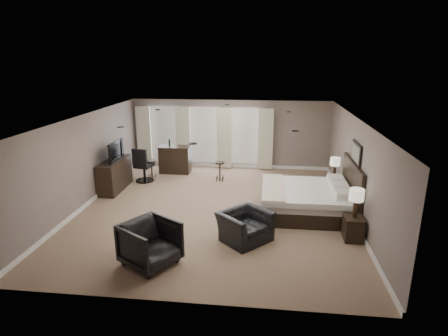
# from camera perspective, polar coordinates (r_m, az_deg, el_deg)

# --- Properties ---
(room) EXTENTS (7.60, 8.60, 2.64)m
(room) POSITION_cam_1_polar(r_m,az_deg,el_deg) (10.26, -1.37, 0.47)
(room) COLOR #816852
(room) RESTS_ON ground
(window_bay) EXTENTS (5.25, 0.20, 2.30)m
(window_bay) POSITION_cam_1_polar(r_m,az_deg,el_deg) (14.38, -3.07, 4.76)
(window_bay) COLOR silver
(window_bay) RESTS_ON room
(bed) EXTENTS (2.35, 2.24, 1.49)m
(bed) POSITION_cam_1_polar(r_m,az_deg,el_deg) (10.40, 12.89, -2.94)
(bed) COLOR silver
(bed) RESTS_ON ground
(nightstand_near) EXTENTS (0.42, 0.52, 0.56)m
(nightstand_near) POSITION_cam_1_polar(r_m,az_deg,el_deg) (9.40, 19.07, -8.69)
(nightstand_near) COLOR black
(nightstand_near) RESTS_ON ground
(nightstand_far) EXTENTS (0.45, 0.55, 0.61)m
(nightstand_far) POSITION_cam_1_polar(r_m,az_deg,el_deg) (12.03, 16.28, -2.74)
(nightstand_far) COLOR black
(nightstand_far) RESTS_ON ground
(lamp_near) EXTENTS (0.34, 0.34, 0.70)m
(lamp_near) POSITION_cam_1_polar(r_m,az_deg,el_deg) (9.16, 19.44, -5.11)
(lamp_near) COLOR beige
(lamp_near) RESTS_ON nightstand_near
(lamp_far) EXTENTS (0.30, 0.30, 0.62)m
(lamp_far) POSITION_cam_1_polar(r_m,az_deg,el_deg) (11.85, 16.51, 0.06)
(lamp_far) COLOR beige
(lamp_far) RESTS_ON nightstand_far
(wall_art) EXTENTS (0.04, 0.96, 0.56)m
(wall_art) POSITION_cam_1_polar(r_m,az_deg,el_deg) (10.31, 19.45, 2.18)
(wall_art) COLOR slate
(wall_art) RESTS_ON room
(dresser) EXTENTS (0.54, 1.69, 0.98)m
(dresser) POSITION_cam_1_polar(r_m,az_deg,el_deg) (12.57, -16.31, -1.02)
(dresser) COLOR black
(dresser) RESTS_ON ground
(tv) EXTENTS (0.63, 1.09, 0.14)m
(tv) POSITION_cam_1_polar(r_m,az_deg,el_deg) (12.42, -16.52, 1.45)
(tv) COLOR black
(tv) RESTS_ON dresser
(armchair_near) EXTENTS (1.27, 1.28, 0.96)m
(armchair_near) POSITION_cam_1_polar(r_m,az_deg,el_deg) (8.80, 3.22, -8.11)
(armchair_near) COLOR black
(armchair_near) RESTS_ON ground
(armchair_far) EXTENTS (1.32, 1.34, 1.03)m
(armchair_far) POSITION_cam_1_polar(r_m,az_deg,el_deg) (7.96, -11.19, -10.96)
(armchair_far) COLOR black
(armchair_far) RESTS_ON ground
(bar_counter) EXTENTS (1.16, 0.60, 1.01)m
(bar_counter) POSITION_cam_1_polar(r_m,az_deg,el_deg) (13.95, -7.47, 1.32)
(bar_counter) COLOR black
(bar_counter) RESTS_ON ground
(bar_stool_left) EXTENTS (0.34, 0.34, 0.69)m
(bar_stool_left) POSITION_cam_1_polar(r_m,az_deg,el_deg) (13.32, -10.95, -0.29)
(bar_stool_left) COLOR black
(bar_stool_left) RESTS_ON ground
(bar_stool_right) EXTENTS (0.36, 0.36, 0.68)m
(bar_stool_right) POSITION_cam_1_polar(r_m,az_deg,el_deg) (12.93, -0.64, -0.53)
(bar_stool_right) COLOR black
(bar_stool_right) RESTS_ON ground
(desk_chair) EXTENTS (0.73, 0.73, 1.21)m
(desk_chair) POSITION_cam_1_polar(r_m,az_deg,el_deg) (13.10, -12.11, 0.52)
(desk_chair) COLOR black
(desk_chair) RESTS_ON ground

